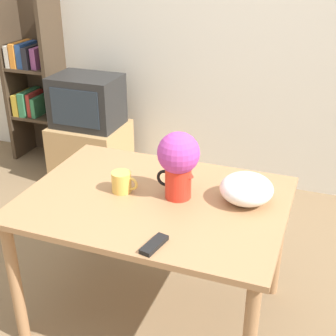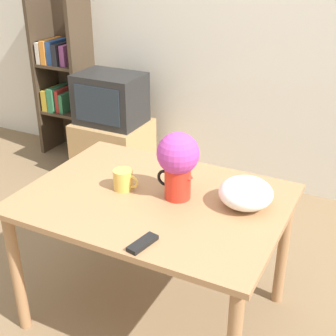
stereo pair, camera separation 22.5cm
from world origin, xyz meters
name	(u,v)px [view 1 (the left image)]	position (x,y,z in m)	size (l,w,h in m)	color
wall_back	(248,25)	(0.00, 1.99, 1.30)	(8.00, 0.05, 2.60)	silver
table	(155,215)	(-0.06, 0.22, 0.64)	(1.28, 0.93, 0.74)	#A3754C
flower_vase	(178,160)	(0.05, 0.27, 0.94)	(0.21, 0.20, 0.34)	red
coffee_mug	(122,182)	(-0.23, 0.22, 0.79)	(0.14, 0.10, 0.10)	gold
white_bowl	(246,189)	(0.37, 0.34, 0.81)	(0.26, 0.26, 0.14)	white
remote_control	(154,245)	(0.09, -0.16, 0.75)	(0.08, 0.16, 0.02)	black
tv_stand	(91,152)	(-1.18, 1.55, 0.25)	(0.58, 0.50, 0.50)	tan
tv_set	(87,101)	(-1.18, 1.54, 0.70)	(0.53, 0.40, 0.41)	black
bookshelf	(34,80)	(-1.86, 1.81, 0.74)	(0.47, 0.34, 1.48)	#423323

